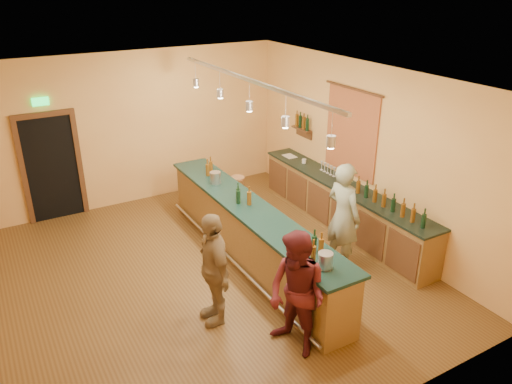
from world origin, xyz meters
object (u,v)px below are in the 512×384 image
tasting_bar (250,231)px  customer_b (213,269)px  customer_a (297,295)px  bartender (343,216)px  bar_stool (238,183)px  back_counter (343,206)px

tasting_bar → customer_b: bearing=-137.6°
tasting_bar → customer_a: 2.28m
bartender → bar_stool: bearing=-1.1°
back_counter → customer_a: 3.61m
bartender → bar_stool: bartender is taller
tasting_bar → customer_a: customer_a is taller
tasting_bar → customer_a: (-0.55, -2.20, 0.26)m
back_counter → tasting_bar: (-2.14, -0.18, 0.12)m
bartender → bar_stool: 3.10m
bartender → customer_a: size_ratio=1.07×
tasting_bar → customer_b: 1.63m
bartender → customer_a: bartender is taller
customer_b → back_counter: bearing=117.7°
bartender → bar_stool: size_ratio=2.96×
tasting_bar → bar_stool: tasting_bar is taller
customer_a → customer_b: size_ratio=1.02×
back_counter → bartender: bartender is taller
customer_a → bar_stool: bearing=148.1°
bar_stool → back_counter: bearing=-59.1°
bartender → customer_b: bartender is taller
bartender → customer_b: (-2.49, -0.25, -0.08)m
tasting_bar → customer_b: size_ratio=3.02×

